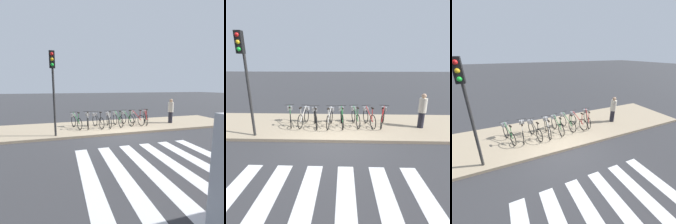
% 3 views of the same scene
% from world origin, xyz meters
% --- Properties ---
extents(ground_plane, '(120.00, 120.00, 0.00)m').
position_xyz_m(ground_plane, '(0.00, 0.00, 0.00)').
color(ground_plane, '#38383A').
extents(sidewalk, '(15.83, 3.56, 0.12)m').
position_xyz_m(sidewalk, '(0.00, 1.78, 0.06)').
color(sidewalk, tan).
rests_on(sidewalk, ground_plane).
extents(road_crosswalk, '(4.95, 8.00, 0.01)m').
position_xyz_m(road_crosswalk, '(-0.00, -5.60, 0.00)').
color(road_crosswalk, silver).
rests_on(road_crosswalk, ground_plane).
extents(parked_bicycle_0, '(0.61, 1.48, 0.95)m').
position_xyz_m(parked_bicycle_0, '(-2.17, 1.76, 0.55)').
color(parked_bicycle_0, black).
rests_on(parked_bicycle_0, sidewalk).
extents(parked_bicycle_1, '(0.46, 1.54, 0.95)m').
position_xyz_m(parked_bicycle_1, '(-1.49, 1.70, 0.55)').
color(parked_bicycle_1, black).
rests_on(parked_bicycle_1, sidewalk).
extents(parked_bicycle_2, '(0.53, 1.51, 0.95)m').
position_xyz_m(parked_bicycle_2, '(-0.94, 1.60, 0.55)').
color(parked_bicycle_2, black).
rests_on(parked_bicycle_2, sidewalk).
extents(parked_bicycle_3, '(0.46, 1.54, 0.95)m').
position_xyz_m(parked_bicycle_3, '(-0.25, 1.60, 0.55)').
color(parked_bicycle_3, black).
rests_on(parked_bicycle_3, sidewalk).
extents(parked_bicycle_4, '(0.46, 1.54, 0.95)m').
position_xyz_m(parked_bicycle_4, '(0.29, 1.67, 0.55)').
color(parked_bicycle_4, black).
rests_on(parked_bicycle_4, sidewalk).
extents(parked_bicycle_5, '(0.47, 1.53, 0.95)m').
position_xyz_m(parked_bicycle_5, '(0.92, 1.78, 0.55)').
color(parked_bicycle_5, black).
rests_on(parked_bicycle_5, sidewalk).
extents(parked_bicycle_6, '(0.54, 1.51, 0.95)m').
position_xyz_m(parked_bicycle_6, '(1.54, 1.75, 0.55)').
color(parked_bicycle_6, black).
rests_on(parked_bicycle_6, sidewalk).
extents(parked_bicycle_7, '(0.61, 1.48, 0.95)m').
position_xyz_m(parked_bicycle_7, '(2.23, 1.78, 0.55)').
color(parked_bicycle_7, black).
rests_on(parked_bicycle_7, sidewalk).
extents(pedestrian, '(0.34, 0.34, 1.56)m').
position_xyz_m(pedestrian, '(3.88, 1.49, 0.93)').
color(pedestrian, '#23232D').
rests_on(pedestrian, sidewalk).
extents(traffic_light, '(0.24, 0.40, 3.91)m').
position_xyz_m(traffic_light, '(-3.23, 0.24, 2.91)').
color(traffic_light, '#2D2D2D').
rests_on(traffic_light, sidewalk).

